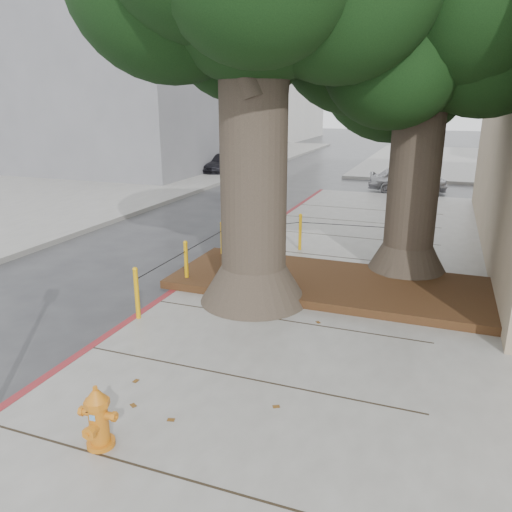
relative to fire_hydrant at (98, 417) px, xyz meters
The scene contains 12 objects.
ground 1.97m from the fire_hydrant, 78.52° to the left, with size 140.00×140.00×0.00m, color #28282B.
sidewalk_far 32.50m from the fire_hydrant, 78.68° to the left, with size 16.00×20.00×0.15m, color slate.
sidewalk_opposite 18.07m from the fire_hydrant, 138.93° to the left, with size 14.00×60.00×0.15m, color slate.
curb_red 4.68m from the fire_hydrant, 110.36° to the left, with size 0.14×26.00×0.16m, color maroon.
planter_bed 5.91m from the fire_hydrant, 77.50° to the left, with size 6.40×2.60×0.16m, color black.
building_far_grey 28.52m from the fire_hydrant, 121.49° to the left, with size 12.00×16.00×12.00m, color slate.
building_far_white 50.22m from the fire_hydrant, 109.53° to the left, with size 12.00×18.00×15.00m, color silver.
tree_far 9.01m from the fire_hydrant, 67.25° to the left, with size 4.50×3.80×7.17m.
bollard_ring 6.26m from the fire_hydrant, 94.46° to the left, with size 3.79×5.39×0.95m.
fire_hydrant is the anchor object (origin of this frame).
car_silver 19.01m from the fire_hydrant, 84.49° to the left, with size 1.34×3.33×1.14m, color #B1B0B6.
car_dark 23.20m from the fire_hydrant, 110.54° to the left, with size 1.51×3.72×1.08m, color black.
Camera 1 is at (2.85, -5.62, 3.78)m, focal length 35.00 mm.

